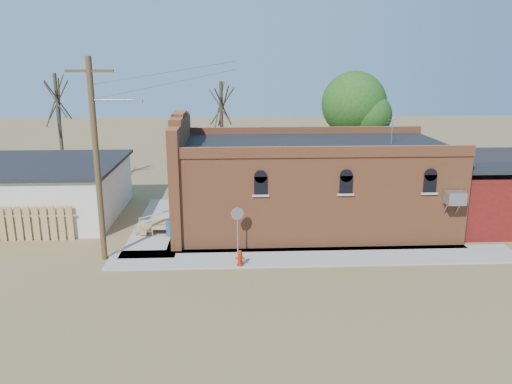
{
  "coord_description": "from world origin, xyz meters",
  "views": [
    {
      "loc": [
        -2.27,
        -20.42,
        8.84
      ],
      "look_at": [
        -1.13,
        3.82,
        2.4
      ],
      "focal_mm": 35.0,
      "sensor_mm": 36.0,
      "label": 1
    }
  ],
  "objects_px": {
    "brick_bar": "(306,185)",
    "fire_hydrant": "(240,258)",
    "utility_pole": "(98,157)",
    "stop_sign": "(237,218)",
    "trash_barrel": "(171,227)"
  },
  "relations": [
    {
      "from": "brick_bar",
      "to": "fire_hydrant",
      "type": "relative_size",
      "value": 23.45
    },
    {
      "from": "fire_hydrant",
      "to": "trash_barrel",
      "type": "bearing_deg",
      "value": 150.43
    },
    {
      "from": "stop_sign",
      "to": "trash_barrel",
      "type": "bearing_deg",
      "value": 149.0
    },
    {
      "from": "fire_hydrant",
      "to": "trash_barrel",
      "type": "relative_size",
      "value": 0.82
    },
    {
      "from": "brick_bar",
      "to": "fire_hydrant",
      "type": "height_order",
      "value": "brick_bar"
    },
    {
      "from": "stop_sign",
      "to": "trash_barrel",
      "type": "xyz_separation_m",
      "value": [
        -3.38,
        2.81,
        -1.35
      ]
    },
    {
      "from": "fire_hydrant",
      "to": "stop_sign",
      "type": "height_order",
      "value": "stop_sign"
    },
    {
      "from": "brick_bar",
      "to": "utility_pole",
      "type": "distance_m",
      "value": 10.96
    },
    {
      "from": "fire_hydrant",
      "to": "stop_sign",
      "type": "relative_size",
      "value": 0.3
    },
    {
      "from": "brick_bar",
      "to": "fire_hydrant",
      "type": "distance_m",
      "value": 6.87
    },
    {
      "from": "stop_sign",
      "to": "trash_barrel",
      "type": "distance_m",
      "value": 4.59
    },
    {
      "from": "trash_barrel",
      "to": "utility_pole",
      "type": "bearing_deg",
      "value": -133.18
    },
    {
      "from": "brick_bar",
      "to": "stop_sign",
      "type": "height_order",
      "value": "brick_bar"
    },
    {
      "from": "fire_hydrant",
      "to": "stop_sign",
      "type": "bearing_deg",
      "value": 114.0
    },
    {
      "from": "utility_pole",
      "to": "fire_hydrant",
      "type": "height_order",
      "value": "utility_pole"
    }
  ]
}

